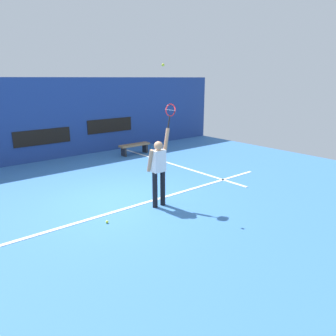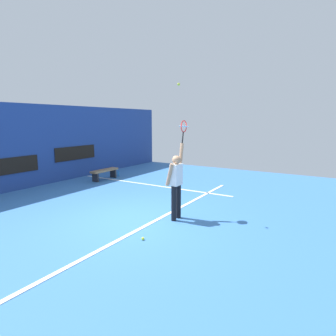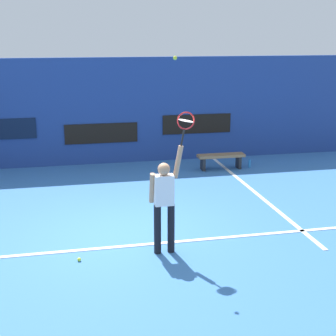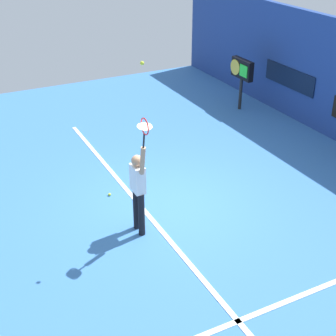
{
  "view_description": "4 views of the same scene",
  "coord_description": "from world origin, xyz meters",
  "px_view_note": "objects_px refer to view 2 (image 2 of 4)",
  "views": [
    {
      "loc": [
        -4.09,
        -6.98,
        3.18
      ],
      "look_at": [
        0.92,
        -0.94,
        0.96
      ],
      "focal_mm": 34.14,
      "sensor_mm": 36.0,
      "label": 1
    },
    {
      "loc": [
        -5.63,
        -4.54,
        2.57
      ],
      "look_at": [
        0.97,
        -0.48,
        1.28
      ],
      "focal_mm": 30.5,
      "sensor_mm": 36.0,
      "label": 2
    },
    {
      "loc": [
        -1.0,
        -8.91,
        3.84
      ],
      "look_at": [
        0.76,
        -0.59,
        1.49
      ],
      "focal_mm": 51.75,
      "sensor_mm": 36.0,
      "label": 3
    },
    {
      "loc": [
        8.06,
        -4.09,
        5.75
      ],
      "look_at": [
        0.95,
        -0.48,
        1.47
      ],
      "focal_mm": 52.37,
      "sensor_mm": 36.0,
      "label": 4
    }
  ],
  "objects_px": {
    "court_bench": "(105,172)",
    "spare_ball": "(143,239)",
    "tennis_player": "(176,182)",
    "water_bottle": "(118,174)",
    "tennis_ball": "(179,84)",
    "tennis_racket": "(184,128)"
  },
  "relations": [
    {
      "from": "tennis_player",
      "to": "tennis_ball",
      "type": "bearing_deg",
      "value": 15.94
    },
    {
      "from": "tennis_ball",
      "to": "water_bottle",
      "type": "xyz_separation_m",
      "value": [
        3.47,
        5.17,
        -3.35
      ]
    },
    {
      "from": "tennis_player",
      "to": "spare_ball",
      "type": "distance_m",
      "value": 1.82
    },
    {
      "from": "spare_ball",
      "to": "tennis_ball",
      "type": "bearing_deg",
      "value": 3.76
    },
    {
      "from": "tennis_player",
      "to": "water_bottle",
      "type": "distance_m",
      "value": 6.45
    },
    {
      "from": "tennis_player",
      "to": "tennis_racket",
      "type": "distance_m",
      "value": 1.42
    },
    {
      "from": "court_bench",
      "to": "water_bottle",
      "type": "distance_m",
      "value": 0.93
    },
    {
      "from": "tennis_racket",
      "to": "court_bench",
      "type": "relative_size",
      "value": 0.45
    },
    {
      "from": "tennis_racket",
      "to": "water_bottle",
      "type": "distance_m",
      "value": 6.58
    },
    {
      "from": "court_bench",
      "to": "water_bottle",
      "type": "relative_size",
      "value": 5.83
    },
    {
      "from": "tennis_ball",
      "to": "water_bottle",
      "type": "bearing_deg",
      "value": 56.14
    },
    {
      "from": "tennis_racket",
      "to": "spare_ball",
      "type": "xyz_separation_m",
      "value": [
        -1.91,
        -0.05,
        -2.35
      ]
    },
    {
      "from": "tennis_player",
      "to": "court_bench",
      "type": "xyz_separation_m",
      "value": [
        2.77,
        5.22,
        -0.67
      ]
    },
    {
      "from": "water_bottle",
      "to": "tennis_ball",
      "type": "bearing_deg",
      "value": -123.86
    },
    {
      "from": "court_bench",
      "to": "spare_ball",
      "type": "xyz_separation_m",
      "value": [
        -4.31,
        -5.28,
        -0.3
      ]
    },
    {
      "from": "tennis_player",
      "to": "water_bottle",
      "type": "relative_size",
      "value": 8.29
    },
    {
      "from": "tennis_player",
      "to": "water_bottle",
      "type": "height_order",
      "value": "tennis_player"
    },
    {
      "from": "tennis_ball",
      "to": "tennis_racket",
      "type": "bearing_deg",
      "value": -19.7
    },
    {
      "from": "water_bottle",
      "to": "spare_ball",
      "type": "relative_size",
      "value": 3.53
    },
    {
      "from": "tennis_player",
      "to": "tennis_ball",
      "type": "height_order",
      "value": "tennis_ball"
    },
    {
      "from": "court_bench",
      "to": "water_bottle",
      "type": "xyz_separation_m",
      "value": [
        0.9,
        0.0,
        -0.22
      ]
    },
    {
      "from": "water_bottle",
      "to": "spare_ball",
      "type": "bearing_deg",
      "value": -134.59
    }
  ]
}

